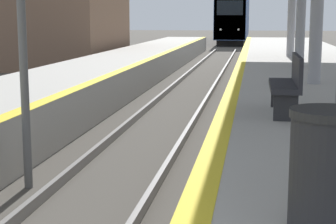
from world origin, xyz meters
TOP-DOWN VIEW (x-y plane):
  - train at (0.00, 54.44)m, footprint 2.62×20.16m
  - trash_bin at (2.63, 2.24)m, footprint 0.58×0.58m
  - bench at (2.62, 7.10)m, footprint 0.44×1.60m
  - station_building at (-10.74, 25.53)m, footprint 12.23×8.09m

SIDE VIEW (x-z plane):
  - trash_bin at x=2.63m, z-range 0.98..1.84m
  - bench at x=2.62m, z-range 1.00..1.92m
  - train at x=0.00m, z-range 0.04..4.71m
  - station_building at x=-10.74m, z-range 0.01..6.27m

